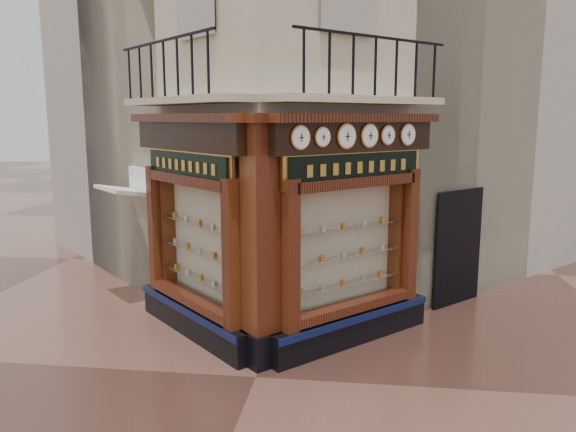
% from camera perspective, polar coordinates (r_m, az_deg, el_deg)
% --- Properties ---
extents(ground, '(80.00, 80.00, 0.00)m').
position_cam_1_polar(ground, '(8.94, -3.29, -16.03)').
color(ground, '#462820').
rests_on(ground, ground).
extents(main_building, '(11.31, 11.31, 12.00)m').
position_cam_1_polar(main_building, '(14.28, 1.22, 18.35)').
color(main_building, beige).
rests_on(main_building, ground).
extents(neighbour_left, '(11.31, 11.31, 11.00)m').
position_cam_1_polar(neighbour_left, '(17.07, -6.46, 15.22)').
color(neighbour_left, '#B6AA9F').
rests_on(neighbour_left, ground).
extents(neighbour_right, '(11.31, 11.31, 11.00)m').
position_cam_1_polar(neighbour_right, '(16.63, 10.99, 15.25)').
color(neighbour_right, '#B6AA9F').
rests_on(neighbour_right, ground).
extents(shopfront_left, '(2.86, 2.86, 3.98)m').
position_cam_1_polar(shopfront_left, '(10.09, -9.64, -1.25)').
color(shopfront_left, black).
rests_on(shopfront_left, ground).
extents(shopfront_right, '(2.86, 2.86, 3.98)m').
position_cam_1_polar(shopfront_right, '(9.66, 6.55, -1.67)').
color(shopfront_right, black).
rests_on(shopfront_right, ground).
extents(corner_pilaster, '(0.85, 0.85, 3.98)m').
position_cam_1_polar(corner_pilaster, '(8.75, -2.82, -3.04)').
color(corner_pilaster, black).
rests_on(corner_pilaster, ground).
extents(balcony, '(5.94, 2.97, 1.03)m').
position_cam_1_polar(balcony, '(9.50, -1.88, 11.78)').
color(balcony, beige).
rests_on(balcony, ground).
extents(clock_a, '(0.30, 0.30, 0.37)m').
position_cam_1_polar(clock_a, '(8.46, 1.25, 7.97)').
color(clock_a, '#BC773E').
rests_on(clock_a, ground).
extents(clock_b, '(0.26, 0.26, 0.32)m').
position_cam_1_polar(clock_b, '(8.74, 3.50, 8.02)').
color(clock_b, '#BC773E').
rests_on(clock_b, ground).
extents(clock_c, '(0.33, 0.33, 0.41)m').
position_cam_1_polar(clock_c, '(9.08, 5.94, 8.06)').
color(clock_c, '#BC773E').
rests_on(clock_c, ground).
extents(clock_d, '(0.32, 0.32, 0.40)m').
position_cam_1_polar(clock_d, '(9.45, 8.26, 8.08)').
color(clock_d, '#BC773E').
rests_on(clock_d, ground).
extents(clock_e, '(0.28, 0.28, 0.34)m').
position_cam_1_polar(clock_e, '(9.77, 10.09, 8.09)').
color(clock_e, '#BC773E').
rests_on(clock_e, ground).
extents(clock_f, '(0.31, 0.31, 0.38)m').
position_cam_1_polar(clock_f, '(10.15, 12.05, 8.09)').
color(clock_f, '#BC773E').
rests_on(clock_f, ground).
extents(awning, '(1.46, 1.46, 0.21)m').
position_cam_1_polar(awning, '(12.73, -15.93, -8.34)').
color(awning, white).
rests_on(awning, ground).
extents(signboard_left, '(2.13, 2.13, 0.57)m').
position_cam_1_polar(signboard_left, '(9.90, -10.23, 5.09)').
color(signboard_left, gold).
rests_on(signboard_left, ground).
extents(signboard_right, '(2.25, 2.25, 0.60)m').
position_cam_1_polar(signboard_right, '(9.44, 7.01, 4.94)').
color(signboard_right, gold).
rests_on(signboard_right, ground).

